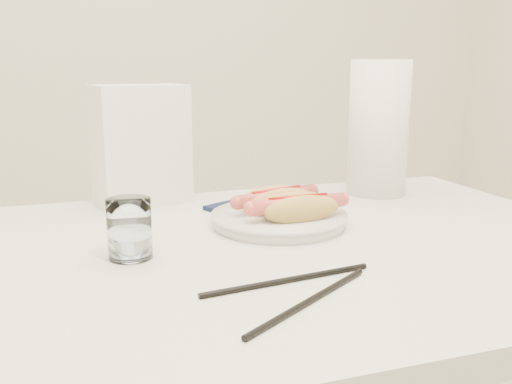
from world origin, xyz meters
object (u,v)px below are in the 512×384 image
object	(u,v)px
table	(266,279)
plate	(279,221)
water_glass	(130,229)
napkin_box	(141,145)
paper_towel_roll	(378,128)
hotdog_right	(298,208)
hotdog_left	(276,200)

from	to	relation	value
table	plate	bearing A→B (deg)	58.03
water_glass	napkin_box	size ratio (longest dim) A/B	0.37
table	napkin_box	distance (m)	0.41
paper_towel_roll	napkin_box	bearing A→B (deg)	172.07
table	plate	distance (m)	0.13
hotdog_right	table	bearing A→B (deg)	-150.87
paper_towel_roll	water_glass	bearing A→B (deg)	-154.96
plate	paper_towel_roll	size ratio (longest dim) A/B	0.80
paper_towel_roll	plate	bearing A→B (deg)	-149.51
plate	hotdog_left	xyz separation A→B (m)	(0.00, 0.02, 0.03)
table	napkin_box	size ratio (longest dim) A/B	4.92
table	plate	size ratio (longest dim) A/B	5.11
napkin_box	water_glass	bearing A→B (deg)	-114.44
plate	hotdog_right	distance (m)	0.06
table	hotdog_left	world-z (taller)	hotdog_left
plate	water_glass	distance (m)	0.29
plate	hotdog_right	xyz separation A→B (m)	(0.02, -0.04, 0.03)
hotdog_left	hotdog_right	world-z (taller)	hotdog_right
table	hotdog_left	xyz separation A→B (m)	(0.06, 0.12, 0.10)
hotdog_right	paper_towel_roll	world-z (taller)	paper_towel_roll
hotdog_right	plate	bearing A→B (deg)	109.14
plate	water_glass	size ratio (longest dim) A/B	2.59
hotdog_right	water_glass	size ratio (longest dim) A/B	1.94
hotdog_left	napkin_box	xyz separation A→B (m)	(-0.21, 0.22, 0.08)
table	paper_towel_roll	size ratio (longest dim) A/B	4.08
hotdog_right	hotdog_left	bearing A→B (deg)	98.22
table	hotdog_right	size ratio (longest dim) A/B	6.81
water_glass	napkin_box	distance (m)	0.35
napkin_box	paper_towel_roll	xyz separation A→B (m)	(0.51, -0.07, 0.02)
table	hotdog_right	bearing A→B (deg)	32.60
plate	paper_towel_roll	world-z (taller)	paper_towel_roll
water_glass	hotdog_right	bearing A→B (deg)	9.11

